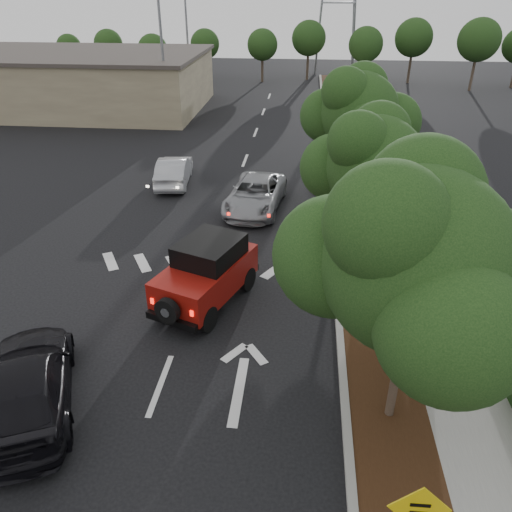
# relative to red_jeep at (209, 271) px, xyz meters

# --- Properties ---
(ground) EXTENTS (120.00, 120.00, 0.00)m
(ground) POSITION_rel_red_jeep_xyz_m (-0.57, -3.96, -1.04)
(ground) COLOR black
(ground) RESTS_ON ground
(curb) EXTENTS (0.20, 70.00, 0.15)m
(curb) POSITION_rel_red_jeep_xyz_m (4.03, 8.04, -0.97)
(curb) COLOR #9E9B93
(curb) RESTS_ON ground
(planting_strip) EXTENTS (1.80, 70.00, 0.12)m
(planting_strip) POSITION_rel_red_jeep_xyz_m (5.03, 8.04, -0.98)
(planting_strip) COLOR black
(planting_strip) RESTS_ON ground
(sidewalk) EXTENTS (2.00, 70.00, 0.12)m
(sidewalk) POSITION_rel_red_jeep_xyz_m (6.93, 8.04, -0.98)
(sidewalk) COLOR gray
(sidewalk) RESTS_ON ground
(hedge) EXTENTS (0.80, 70.00, 0.80)m
(hedge) POSITION_rel_red_jeep_xyz_m (8.33, 8.04, -0.64)
(hedge) COLOR black
(hedge) RESTS_ON ground
(commercial_building) EXTENTS (22.00, 12.00, 4.00)m
(commercial_building) POSITION_rel_red_jeep_xyz_m (-16.57, 26.04, 0.96)
(commercial_building) COLOR #7C6E56
(commercial_building) RESTS_ON ground
(transmission_tower) EXTENTS (7.00, 4.00, 28.00)m
(transmission_tower) POSITION_rel_red_jeep_xyz_m (5.43, 44.04, -1.04)
(transmission_tower) COLOR slate
(transmission_tower) RESTS_ON ground
(street_tree_near) EXTENTS (3.80, 3.80, 5.92)m
(street_tree_near) POSITION_rel_red_jeep_xyz_m (5.03, -4.46, -1.04)
(street_tree_near) COLOR #153311
(street_tree_near) RESTS_ON ground
(street_tree_mid) EXTENTS (3.20, 3.20, 5.32)m
(street_tree_mid) POSITION_rel_red_jeep_xyz_m (5.03, 2.54, -1.04)
(street_tree_mid) COLOR #153311
(street_tree_mid) RESTS_ON ground
(street_tree_far) EXTENTS (3.40, 3.40, 5.62)m
(street_tree_far) POSITION_rel_red_jeep_xyz_m (5.03, 9.04, -1.04)
(street_tree_far) COLOR #153311
(street_tree_far) RESTS_ON ground
(light_pole_a) EXTENTS (2.00, 0.22, 9.00)m
(light_pole_a) POSITION_rel_red_jeep_xyz_m (-7.07, 22.04, -1.04)
(light_pole_a) COLOR slate
(light_pole_a) RESTS_ON ground
(light_pole_b) EXTENTS (2.00, 0.22, 9.00)m
(light_pole_b) POSITION_rel_red_jeep_xyz_m (-8.07, 34.04, -1.04)
(light_pole_b) COLOR slate
(light_pole_b) RESTS_ON ground
(red_jeep) EXTENTS (2.97, 4.19, 2.05)m
(red_jeep) POSITION_rel_red_jeep_xyz_m (0.00, 0.00, 0.00)
(red_jeep) COLOR black
(red_jeep) RESTS_ON ground
(silver_suv_ahead) EXTENTS (2.72, 5.03, 1.34)m
(silver_suv_ahead) POSITION_rel_red_jeep_xyz_m (0.70, 7.36, -0.37)
(silver_suv_ahead) COLOR #96979D
(silver_suv_ahead) RESTS_ON ground
(black_suv_oncoming) EXTENTS (3.70, 5.21, 1.40)m
(black_suv_oncoming) POSITION_rel_red_jeep_xyz_m (-3.41, -4.97, -0.34)
(black_suv_oncoming) COLOR black
(black_suv_oncoming) RESTS_ON ground
(silver_sedan_oncoming) EXTENTS (1.86, 4.20, 1.34)m
(silver_sedan_oncoming) POSITION_rel_red_jeep_xyz_m (-3.64, 10.08, -0.37)
(silver_sedan_oncoming) COLOR #A8AAB0
(silver_sedan_oncoming) RESTS_ON ground
(parked_suv) EXTENTS (4.22, 2.90, 1.33)m
(parked_suv) POSITION_rel_red_jeep_xyz_m (-8.24, 21.84, -0.37)
(parked_suv) COLOR #B6B8BE
(parked_suv) RESTS_ON ground
(terracotta_planter) EXTENTS (0.71, 0.71, 1.24)m
(terracotta_planter) POSITION_rel_red_jeep_xyz_m (6.03, -2.74, -0.20)
(terracotta_planter) COLOR brown
(terracotta_planter) RESTS_ON ground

